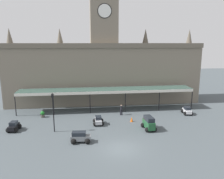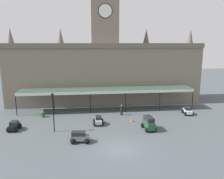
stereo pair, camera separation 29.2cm
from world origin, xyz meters
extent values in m
plane|color=#464E52|center=(0.00, 0.00, 0.00)|extent=(140.00, 140.00, 0.00)
cube|color=slate|center=(0.00, 19.87, 5.53)|extent=(34.94, 6.82, 11.05)
cube|color=#685F52|center=(0.00, 16.31, 10.65)|extent=(34.94, 0.30, 0.80)
cube|color=slate|center=(0.00, 19.87, 15.35)|extent=(4.80, 4.80, 8.58)
cylinder|color=white|center=(0.00, 17.41, 16.38)|extent=(2.20, 0.12, 2.20)
cylinder|color=black|center=(0.00, 17.45, 16.38)|extent=(2.46, 0.06, 2.46)
cone|color=#5B5448|center=(-16.47, 19.87, 12.35)|extent=(1.10, 1.10, 2.60)
cone|color=#5B5448|center=(-7.86, 19.87, 12.35)|extent=(1.10, 1.10, 2.60)
cone|color=#5B5448|center=(7.86, 19.87, 12.35)|extent=(1.10, 1.10, 2.60)
cone|color=#5B5448|center=(16.47, 19.87, 12.35)|extent=(1.10, 1.10, 2.60)
cube|color=#38564C|center=(0.00, 14.26, 3.55)|extent=(28.63, 3.20, 0.16)
cube|color=silver|center=(0.00, 12.66, 3.35)|extent=(28.63, 0.12, 0.44)
cylinder|color=black|center=(-14.31, 12.81, 1.74)|extent=(0.14, 0.14, 3.47)
cylinder|color=black|center=(-8.59, 12.81, 1.74)|extent=(0.14, 0.14, 3.47)
cylinder|color=black|center=(-2.86, 12.81, 1.74)|extent=(0.14, 0.14, 3.47)
cylinder|color=black|center=(2.86, 12.81, 1.74)|extent=(0.14, 0.14, 3.47)
cylinder|color=black|center=(8.59, 12.81, 1.74)|extent=(0.14, 0.14, 3.47)
cylinder|color=black|center=(14.31, 12.81, 1.74)|extent=(0.14, 0.14, 3.47)
cube|color=#B2B5BA|center=(-1.88, 7.58, 0.52)|extent=(0.89, 2.05, 0.50)
cube|color=#1E232B|center=(-1.88, 7.53, 0.98)|extent=(0.80, 1.10, 0.42)
sphere|color=black|center=(-2.31, 8.26, 0.32)|extent=(0.64, 0.64, 0.64)
sphere|color=black|center=(-1.43, 8.25, 0.32)|extent=(0.64, 0.64, 0.64)
sphere|color=black|center=(-2.32, 6.91, 0.32)|extent=(0.64, 0.64, 0.64)
sphere|color=black|center=(-1.44, 6.90, 0.32)|extent=(0.64, 0.64, 0.64)
cube|color=#1E512D|center=(4.54, 4.92, 0.74)|extent=(1.12, 2.46, 0.95)
cube|color=#1E232B|center=(4.54, 4.87, 1.50)|extent=(1.03, 1.96, 0.55)
sphere|color=black|center=(4.00, 5.73, 0.32)|extent=(0.64, 0.64, 0.64)
sphere|color=black|center=(4.95, 5.80, 0.32)|extent=(0.64, 0.64, 0.64)
sphere|color=black|center=(4.13, 4.03, 0.32)|extent=(0.64, 0.64, 0.64)
sphere|color=black|center=(5.07, 4.10, 0.32)|extent=(0.64, 0.64, 0.64)
cube|color=black|center=(-12.86, 6.69, 0.52)|extent=(1.05, 2.12, 0.50)
cube|color=#1E232B|center=(-12.85, 6.74, 0.98)|extent=(0.89, 1.16, 0.42)
sphere|color=black|center=(-12.47, 5.99, 0.32)|extent=(0.64, 0.64, 0.64)
sphere|color=black|center=(-13.35, 6.06, 0.32)|extent=(0.64, 0.64, 0.64)
sphere|color=black|center=(-12.36, 7.33, 0.32)|extent=(0.64, 0.64, 0.64)
sphere|color=black|center=(-13.24, 7.40, 0.32)|extent=(0.64, 0.64, 0.64)
cube|color=slate|center=(-4.20, 2.14, 0.54)|extent=(2.32, 1.09, 0.55)
cube|color=#1E232B|center=(-4.40, 2.16, 1.05)|extent=(1.61, 0.96, 0.45)
sphere|color=black|center=(-3.39, 2.52, 0.32)|extent=(0.64, 0.64, 0.64)
sphere|color=black|center=(-3.47, 1.63, 0.32)|extent=(0.64, 0.64, 0.64)
sphere|color=black|center=(-4.94, 2.66, 0.32)|extent=(0.64, 0.64, 0.64)
sphere|color=black|center=(-5.01, 1.76, 0.32)|extent=(0.64, 0.64, 0.64)
cube|color=silver|center=(12.38, 10.40, 0.52)|extent=(1.07, 2.12, 0.50)
cube|color=#1E232B|center=(12.38, 10.35, 0.98)|extent=(0.90, 1.17, 0.42)
sphere|color=black|center=(12.01, 11.12, 0.32)|extent=(0.64, 0.64, 0.64)
sphere|color=black|center=(12.89, 11.03, 0.32)|extent=(0.64, 0.64, 0.64)
sphere|color=black|center=(11.88, 9.77, 0.32)|extent=(0.64, 0.64, 0.64)
sphere|color=black|center=(12.76, 9.69, 0.32)|extent=(0.64, 0.64, 0.64)
cylinder|color=black|center=(1.84, 11.21, 0.41)|extent=(0.17, 0.17, 0.82)
cylinder|color=black|center=(2.05, 11.22, 0.41)|extent=(0.17, 0.17, 0.82)
cylinder|color=black|center=(1.95, 11.22, 1.13)|extent=(0.34, 0.34, 0.62)
sphere|color=tan|center=(1.95, 11.22, 1.55)|extent=(0.23, 0.23, 0.23)
cylinder|color=black|center=(-7.61, 5.65, 2.25)|extent=(0.13, 0.13, 4.51)
cube|color=black|center=(-7.61, 5.65, 4.73)|extent=(0.30, 0.30, 0.44)
sphere|color=black|center=(-7.61, 5.65, 5.01)|extent=(0.14, 0.14, 0.14)
cone|color=orange|center=(2.95, 8.06, 0.36)|extent=(0.40, 0.40, 0.72)
cylinder|color=#47423D|center=(-10.11, 11.61, 0.21)|extent=(0.56, 0.56, 0.42)
sphere|color=#1F7026|center=(-10.11, 11.61, 0.66)|extent=(0.60, 0.60, 0.60)
camera|label=1|loc=(-3.55, -21.67, 11.13)|focal=35.63mm
camera|label=2|loc=(-3.26, -21.70, 11.13)|focal=35.63mm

